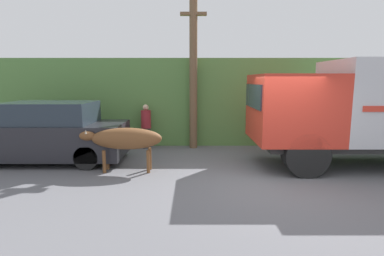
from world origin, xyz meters
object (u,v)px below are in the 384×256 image
object	(u,v)px
parked_suv	(49,134)
pedestrian_on_hill	(147,125)
brown_cow	(126,139)
utility_pole	(194,71)

from	to	relation	value
parked_suv	pedestrian_on_hill	world-z (taller)	parked_suv
brown_cow	parked_suv	distance (m)	2.64
pedestrian_on_hill	utility_pole	world-z (taller)	utility_pole
brown_cow	utility_pole	size ratio (longest dim) A/B	0.41
utility_pole	pedestrian_on_hill	bearing A→B (deg)	-178.28
pedestrian_on_hill	utility_pole	bearing A→B (deg)	165.93
parked_suv	pedestrian_on_hill	xyz separation A→B (m)	(2.60, 1.87, -0.00)
parked_suv	pedestrian_on_hill	size ratio (longest dim) A/B	2.87
parked_suv	pedestrian_on_hill	bearing A→B (deg)	37.63
brown_cow	pedestrian_on_hill	bearing A→B (deg)	74.28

